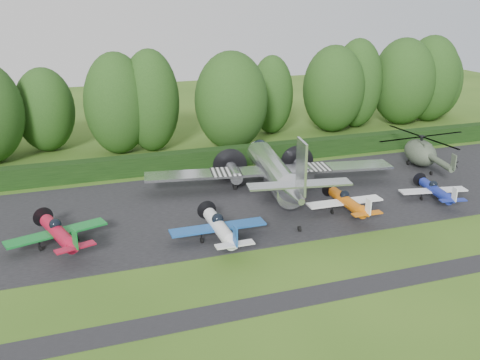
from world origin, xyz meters
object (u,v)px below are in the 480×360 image
object	(u,v)px
helicopter	(421,150)
sign_board	(459,134)
transport_plane	(275,171)
light_plane_white	(220,228)
light_plane_red	(59,233)
light_plane_blue	(436,190)
light_plane_orange	(347,202)

from	to	relation	value
helicopter	sign_board	size ratio (longest dim) A/B	4.43
transport_plane	light_plane_white	size ratio (longest dim) A/B	3.08
light_plane_red	light_plane_blue	world-z (taller)	light_plane_red
transport_plane	light_plane_blue	world-z (taller)	transport_plane
transport_plane	light_plane_orange	xyz separation A→B (m)	(3.88, -6.65, -1.05)
light_plane_white	helicopter	bearing A→B (deg)	22.21
light_plane_blue	light_plane_orange	bearing A→B (deg)	169.71
light_plane_white	helicopter	distance (m)	27.74
light_plane_orange	sign_board	bearing A→B (deg)	30.69
light_plane_red	light_plane_blue	size ratio (longest dim) A/B	1.19
light_plane_orange	helicopter	world-z (taller)	helicopter
light_plane_orange	light_plane_blue	xyz separation A→B (m)	(9.01, 0.04, -0.09)
transport_plane	light_plane_blue	size ratio (longest dim) A/B	3.66
transport_plane	helicopter	world-z (taller)	transport_plane
light_plane_blue	helicopter	xyz separation A→B (m)	(4.86, 8.77, 0.87)
sign_board	helicopter	bearing A→B (deg)	-144.94
transport_plane	light_plane_orange	bearing A→B (deg)	-68.99
light_plane_white	transport_plane	bearing A→B (deg)	46.54
light_plane_blue	sign_board	world-z (taller)	light_plane_blue
light_plane_white	helicopter	size ratio (longest dim) A/B	0.61
light_plane_white	sign_board	distance (m)	40.48
light_plane_white	light_plane_blue	bearing A→B (deg)	4.73
transport_plane	light_plane_red	xyz separation A→B (m)	(-19.33, -5.39, -0.95)
light_plane_blue	helicopter	distance (m)	10.06
light_plane_red	light_plane_blue	distance (m)	32.24
light_plane_red	light_plane_white	bearing A→B (deg)	2.45
helicopter	light_plane_red	bearing A→B (deg)	179.96
light_plane_red	sign_board	world-z (taller)	light_plane_red
light_plane_red	helicopter	world-z (taller)	helicopter
helicopter	sign_board	distance (m)	12.91
light_plane_red	sign_board	distance (m)	50.10
light_plane_red	light_plane_orange	distance (m)	23.24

